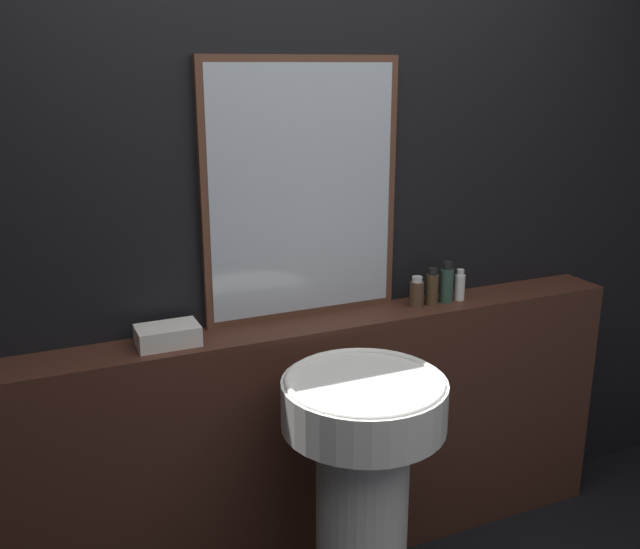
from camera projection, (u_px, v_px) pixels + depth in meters
wall_back at (315, 242)px, 2.61m from camera, size 8.00×0.06×2.50m
vanity_counter at (330, 442)px, 2.71m from camera, size 2.40×0.21×0.99m
pedestal_sink at (362, 485)px, 2.27m from camera, size 0.51×0.51×0.96m
mirror at (302, 191)px, 2.49m from camera, size 0.73×0.03×0.92m
towel_stack at (168, 335)px, 2.33m from camera, size 0.20×0.13×0.07m
shampoo_bottle at (417, 293)px, 2.69m from camera, size 0.05×0.05×0.12m
conditioner_bottle at (432, 288)px, 2.72m from camera, size 0.05×0.05×0.14m
lotion_bottle at (447, 283)px, 2.74m from camera, size 0.05×0.05×0.16m
body_wash_bottle at (460, 286)px, 2.77m from camera, size 0.04×0.04×0.12m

